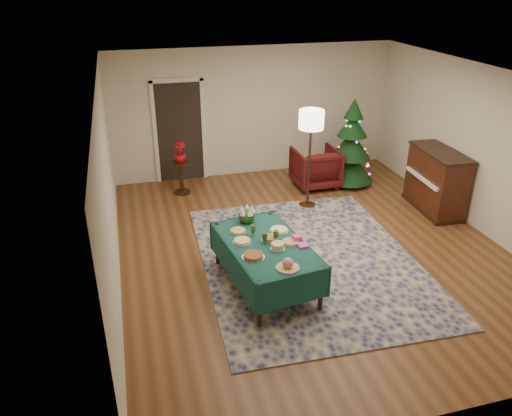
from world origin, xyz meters
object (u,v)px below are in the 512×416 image
object	(u,v)px
buffet_table	(266,252)
armchair	(316,166)
potted_plant	(180,157)
piano	(436,181)
gift_box	(297,238)
side_table	(182,178)
floor_lamp	(311,126)
christmas_tree	(351,146)

from	to	relation	value
buffet_table	armchair	bearing A→B (deg)	58.07
armchair	potted_plant	world-z (taller)	same
buffet_table	piano	size ratio (longest dim) A/B	1.38
gift_box	side_table	bearing A→B (deg)	107.03
potted_plant	piano	distance (m)	4.85
floor_lamp	christmas_tree	world-z (taller)	floor_lamp
armchair	side_table	bearing A→B (deg)	-8.81
gift_box	piano	size ratio (longest dim) A/B	0.08
side_table	potted_plant	distance (m)	0.45
potted_plant	christmas_tree	distance (m)	3.45
side_table	christmas_tree	bearing A→B (deg)	-6.97
floor_lamp	buffet_table	bearing A→B (deg)	-122.87
gift_box	floor_lamp	bearing A→B (deg)	65.62
armchair	side_table	world-z (taller)	armchair
gift_box	potted_plant	xyz separation A→B (m)	(-1.12, 3.65, 0.03)
side_table	piano	size ratio (longest dim) A/B	0.47
buffet_table	side_table	world-z (taller)	buffet_table
floor_lamp	potted_plant	distance (m)	2.66
christmas_tree	gift_box	bearing A→B (deg)	-125.60
christmas_tree	buffet_table	bearing A→B (deg)	-130.84
floor_lamp	christmas_tree	size ratio (longest dim) A/B	1.03
floor_lamp	side_table	distance (m)	2.82
gift_box	christmas_tree	size ratio (longest dim) A/B	0.06
gift_box	piano	distance (m)	3.68
gift_box	armchair	bearing A→B (deg)	64.28
armchair	floor_lamp	bearing A→B (deg)	59.63
potted_plant	piano	xyz separation A→B (m)	(4.41, -2.00, -0.20)
buffet_table	armchair	xyz separation A→B (m)	(2.01, 3.22, -0.11)
gift_box	christmas_tree	xyz separation A→B (m)	(2.31, 3.23, 0.07)
armchair	potted_plant	size ratio (longest dim) A/B	2.12
armchair	christmas_tree	size ratio (longest dim) A/B	0.49
buffet_table	potted_plant	bearing A→B (deg)	100.90
armchair	gift_box	bearing A→B (deg)	63.21
armchair	side_table	distance (m)	2.73
side_table	potted_plant	xyz separation A→B (m)	(0.00, 0.00, 0.45)
buffet_table	christmas_tree	size ratio (longest dim) A/B	1.06
armchair	christmas_tree	xyz separation A→B (m)	(0.73, -0.05, 0.37)
armchair	floor_lamp	world-z (taller)	floor_lamp
gift_box	armchair	world-z (taller)	armchair
buffet_table	side_table	bearing A→B (deg)	100.90
buffet_table	potted_plant	xyz separation A→B (m)	(-0.69, 3.59, 0.21)
floor_lamp	armchair	bearing A→B (deg)	60.71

